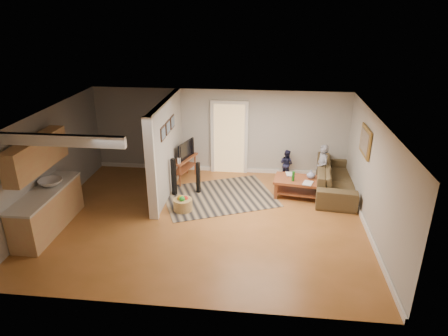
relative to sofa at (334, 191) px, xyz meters
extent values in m
plane|color=brown|center=(-3.30, -1.92, 0.00)|extent=(7.50, 7.50, 0.00)
cube|color=#A7A5A0|center=(-3.30, 1.08, 1.25)|extent=(7.50, 0.04, 2.50)
cube|color=#A7A5A0|center=(-7.05, -1.92, 1.25)|extent=(0.04, 6.00, 2.50)
cube|color=#A7A5A0|center=(0.45, -1.92, 1.25)|extent=(0.04, 6.00, 2.50)
cube|color=white|center=(-3.30, -1.92, 2.50)|extent=(7.50, 6.00, 0.04)
cube|color=#A7A5A0|center=(-4.50, -0.47, 1.25)|extent=(0.15, 3.10, 2.50)
cube|color=white|center=(-4.50, -2.02, 1.25)|extent=(0.22, 0.10, 2.50)
cube|color=white|center=(-3.30, 1.05, 0.06)|extent=(7.50, 0.04, 0.12)
cube|color=white|center=(0.42, -1.92, 0.06)|extent=(0.04, 6.00, 0.12)
cube|color=#D8B272|center=(-3.00, 1.02, 1.05)|extent=(0.90, 0.06, 2.10)
cube|color=tan|center=(-6.73, -2.72, 0.45)|extent=(0.60, 2.20, 0.90)
cube|color=beige|center=(-6.73, -2.72, 0.92)|extent=(0.64, 2.24, 0.05)
cube|color=tan|center=(-6.75, -2.72, 1.80)|extent=(0.35, 2.00, 0.70)
imported|color=silver|center=(-6.73, -2.42, 0.94)|extent=(0.54, 0.54, 0.19)
cube|color=#2F1E15|center=(-4.42, -1.12, 1.85)|extent=(0.03, 0.40, 0.34)
cube|color=#2F1E15|center=(-4.42, -0.62, 1.85)|extent=(0.03, 0.40, 0.34)
cube|color=#2F1E15|center=(-4.42, -0.12, 1.85)|extent=(0.03, 0.40, 0.34)
cube|color=olive|center=(0.41, -0.92, 1.75)|extent=(0.04, 0.90, 0.68)
cube|color=black|center=(-3.11, -0.70, 0.01)|extent=(3.42, 3.01, 0.01)
imported|color=#413720|center=(0.00, 0.00, 0.00)|extent=(1.29, 2.68, 0.75)
cube|color=brown|center=(-1.00, -0.47, 0.48)|extent=(1.40, 0.94, 0.07)
cube|color=silver|center=(-1.00, -0.47, 0.48)|extent=(0.87, 0.57, 0.02)
cube|color=brown|center=(-1.00, -0.47, 0.16)|extent=(1.27, 0.82, 0.03)
cube|color=brown|center=(-1.61, -0.69, 0.24)|extent=(0.09, 0.09, 0.48)
cube|color=brown|center=(-0.48, -0.86, 0.24)|extent=(0.09, 0.09, 0.48)
cube|color=brown|center=(-1.52, -0.09, 0.24)|extent=(0.09, 0.09, 0.48)
cube|color=brown|center=(-0.39, -0.26, 0.24)|extent=(0.09, 0.09, 0.48)
imported|color=#284292|center=(-0.71, -0.38, 0.51)|extent=(0.25, 0.25, 0.23)
cylinder|color=#145B17|center=(-1.19, -0.61, 0.64)|extent=(0.07, 0.07, 0.26)
imported|color=#998C4C|center=(-1.35, -0.22, 0.51)|extent=(0.25, 0.31, 0.03)
imported|color=#66594C|center=(-0.93, -0.70, 0.51)|extent=(0.32, 0.37, 0.02)
cube|color=brown|center=(-4.25, 0.28, 0.66)|extent=(0.70, 1.15, 0.05)
cube|color=brown|center=(-4.25, 0.28, 0.36)|extent=(0.63, 1.05, 0.03)
cylinder|color=brown|center=(-4.51, -0.13, 0.33)|extent=(0.05, 0.05, 0.67)
cylinder|color=brown|center=(-4.24, 0.76, 0.33)|extent=(0.05, 0.05, 0.67)
cylinder|color=brown|center=(-4.26, -0.21, 0.33)|extent=(0.05, 0.05, 0.67)
cylinder|color=brown|center=(-3.99, 0.68, 0.33)|extent=(0.05, 0.05, 0.67)
imported|color=black|center=(-4.23, 0.27, 0.68)|extent=(0.36, 0.87, 0.50)
cylinder|color=white|center=(-4.28, -0.14, 0.76)|extent=(0.09, 0.09, 0.16)
cube|color=black|center=(-4.30, -0.72, 0.52)|extent=(0.14, 0.14, 1.04)
cube|color=black|center=(-3.68, -0.52, 0.44)|extent=(0.11, 0.11, 0.88)
cylinder|color=olive|center=(-3.90, -1.55, 0.15)|extent=(0.47, 0.47, 0.31)
sphere|color=red|center=(-3.84, -1.51, 0.31)|extent=(0.14, 0.14, 0.14)
sphere|color=#C59017|center=(-3.97, -1.53, 0.33)|extent=(0.14, 0.14, 0.14)
sphere|color=green|center=(-3.90, -1.61, 0.35)|extent=(0.14, 0.14, 0.14)
imported|color=slate|center=(-0.39, 0.02, 0.00)|extent=(0.44, 0.55, 1.30)
imported|color=#1F2141|center=(-1.30, 0.78, 0.00)|extent=(0.53, 0.50, 0.86)
camera|label=1|loc=(-1.94, -10.15, 4.78)|focal=32.00mm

